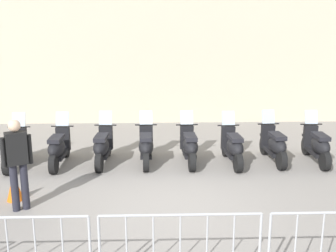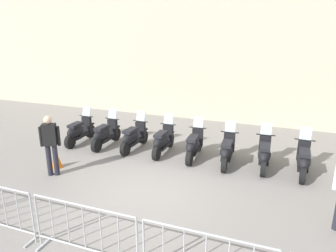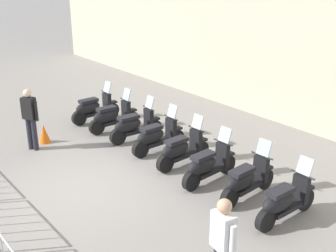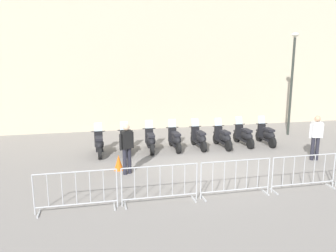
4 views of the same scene
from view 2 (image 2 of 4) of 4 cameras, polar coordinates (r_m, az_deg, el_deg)
ground_plane at (r=8.03m, az=-4.25°, el=-12.04°), size 120.00×120.00×0.00m
motorcycle_0 at (r=11.58m, az=-15.98°, el=-0.92°), size 0.56×1.73×1.24m
motorcycle_1 at (r=11.02m, az=-11.45°, el=-1.50°), size 0.57×1.73×1.24m
motorcycle_2 at (r=10.59m, az=-6.35°, el=-2.03°), size 0.61×1.72×1.24m
motorcycle_3 at (r=10.17m, az=-0.98°, el=-2.74°), size 0.56×1.73×1.24m
motorcycle_4 at (r=9.82m, az=4.74°, el=-3.53°), size 0.56×1.72×1.24m
motorcycle_5 at (r=9.52m, az=10.74°, el=-4.48°), size 0.56×1.72×1.24m
motorcycle_6 at (r=9.53m, az=17.17°, el=-4.93°), size 0.56×1.72×1.24m
motorcycle_7 at (r=9.48m, az=23.51°, el=-5.75°), size 0.57×1.73×1.24m
barrier_segment_2 at (r=5.95m, az=-15.04°, el=-18.20°), size 2.08×0.60×1.07m
officer_mid_plaza at (r=9.11m, az=-20.71°, el=-2.78°), size 0.51×0.34×1.73m
traffic_cone at (r=9.82m, az=-19.73°, el=-5.66°), size 0.32×0.32×0.55m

